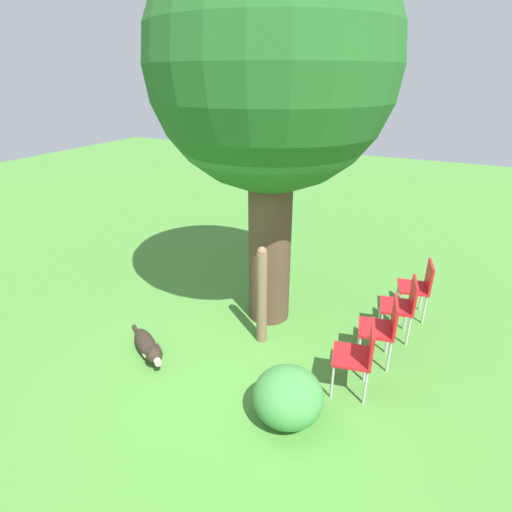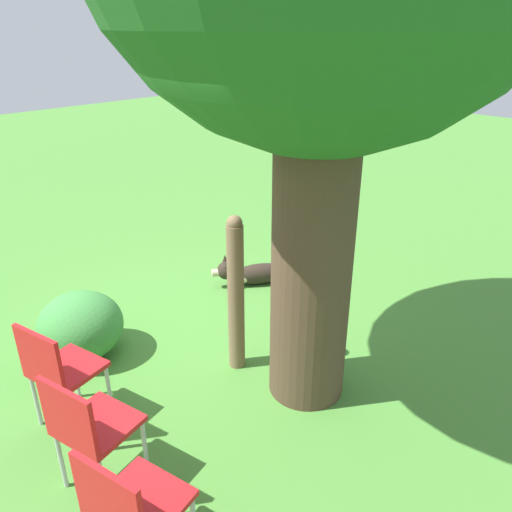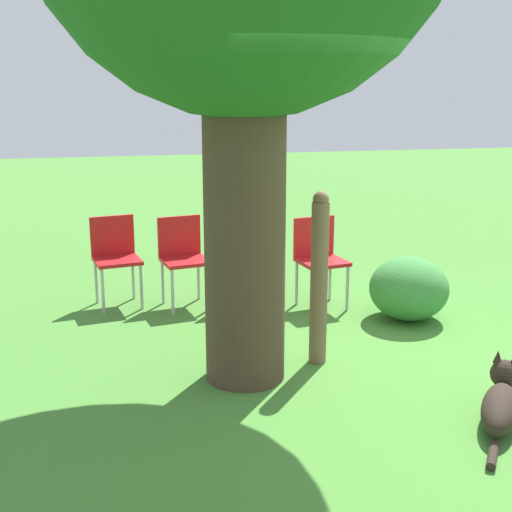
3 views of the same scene
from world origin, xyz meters
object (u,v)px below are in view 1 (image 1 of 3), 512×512
object	(u,v)px
dog	(148,346)
red_chair_2	(403,303)
fence_post	(262,295)
red_chair_3	(419,285)
oak_tree	(272,71)
red_chair_0	(359,353)
red_chair_1	(383,326)
tennis_ball	(358,338)

from	to	relation	value
dog	red_chair_2	world-z (taller)	red_chair_2
fence_post	red_chair_3	distance (m)	2.43
fence_post	red_chair_2	size ratio (longest dim) A/B	1.58
dog	fence_post	xyz separation A→B (m)	(1.20, 0.94, 0.58)
dog	fence_post	distance (m)	1.64
oak_tree	fence_post	bearing A→B (deg)	-74.55
dog	red_chair_0	world-z (taller)	red_chair_0
red_chair_1	dog	bearing A→B (deg)	12.46
dog	red_chair_0	xyz separation A→B (m)	(2.60, 0.54, 0.40)
red_chair_1	tennis_ball	size ratio (longest dim) A/B	13.10
fence_post	dog	bearing A→B (deg)	-141.91
oak_tree	tennis_ball	size ratio (longest dim) A/B	73.30
fence_post	tennis_ball	bearing A→B (deg)	25.21
oak_tree	tennis_ball	distance (m)	3.64
red_chair_2	fence_post	bearing A→B (deg)	17.44
oak_tree	tennis_ball	world-z (taller)	oak_tree
oak_tree	red_chair_0	distance (m)	3.43
red_chair_1	tennis_ball	xyz separation A→B (m)	(-0.32, 0.31, -0.50)
fence_post	tennis_ball	world-z (taller)	fence_post
dog	tennis_ball	bearing A→B (deg)	65.55
oak_tree	red_chair_0	world-z (taller)	oak_tree
red_chair_0	tennis_ball	bearing A→B (deg)	-91.06
oak_tree	red_chair_2	world-z (taller)	oak_tree
oak_tree	red_chair_1	world-z (taller)	oak_tree
red_chair_0	fence_post	bearing A→B (deg)	-27.36
fence_post	red_chair_0	distance (m)	1.46
tennis_ball	red_chair_3	bearing A→B (deg)	58.65
red_chair_0	red_chair_2	world-z (taller)	same
oak_tree	red_chair_0	size ratio (longest dim) A/B	5.59
red_chair_0	red_chair_2	size ratio (longest dim) A/B	1.00
dog	red_chair_1	size ratio (longest dim) A/B	1.16
red_chair_3	tennis_ball	size ratio (longest dim) A/B	13.10
red_chair_1	red_chair_3	xyz separation A→B (m)	(0.29, 1.33, 0.00)
red_chair_2	tennis_ball	size ratio (longest dim) A/B	13.10
dog	oak_tree	bearing A→B (deg)	90.30
red_chair_2	red_chair_3	bearing A→B (deg)	-113.75
oak_tree	red_chair_3	xyz separation A→B (m)	(2.01, 0.95, -2.87)
oak_tree	red_chair_1	bearing A→B (deg)	-12.20
red_chair_0	tennis_ball	size ratio (longest dim) A/B	13.10
oak_tree	red_chair_2	xyz separation A→B (m)	(1.86, 0.29, -2.87)
fence_post	red_chair_0	world-z (taller)	fence_post
tennis_ball	red_chair_1	bearing A→B (deg)	-44.19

